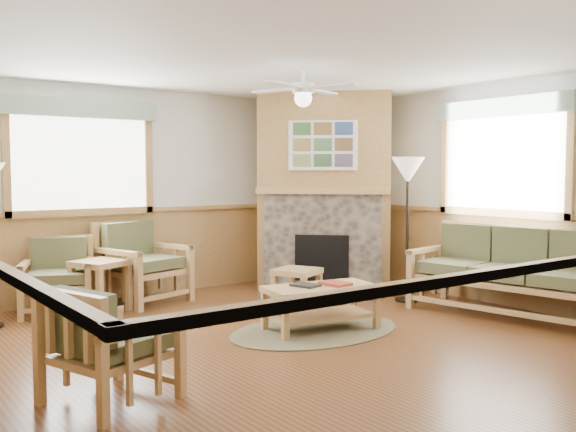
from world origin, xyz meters
TOP-DOWN VIEW (x-y plane):
  - floor at (0.00, 0.00)m, footprint 6.00×6.00m
  - ceiling at (0.00, 0.00)m, footprint 6.00×6.00m
  - wall_back at (0.00, 3.00)m, footprint 6.00×0.02m
  - wall_right at (3.00, 0.00)m, footprint 0.02×6.00m
  - wainscot at (0.00, 0.00)m, footprint 6.00×6.00m
  - fireplace at (2.05, 2.05)m, footprint 3.11×3.11m
  - window_back at (-1.10, 2.96)m, footprint 1.90×0.16m
  - window_right at (2.96, -0.20)m, footprint 0.16×1.90m
  - ceiling_fan at (0.30, 0.30)m, footprint 1.59×1.59m
  - sofa at (2.55, -0.61)m, footprint 2.30×1.27m
  - armchair_back_left at (-1.54, 2.55)m, footprint 1.00×1.00m
  - armchair_back_right at (-0.49, 2.55)m, footprint 1.11×1.11m
  - armchair_left at (-2.09, -0.57)m, footprint 0.95×0.95m
  - coffee_table at (0.43, 0.16)m, footprint 1.22×0.76m
  - end_table_chairs at (-1.13, 2.30)m, footprint 0.71×0.70m
  - footstool at (1.01, 1.35)m, footprint 0.66×0.66m
  - braided_rug at (0.34, 0.14)m, footprint 2.45×2.45m
  - floor_lamp_right at (2.22, 0.65)m, footprint 0.43×0.43m
  - book_red at (0.58, 0.11)m, footprint 0.25×0.32m
  - book_dark at (0.28, 0.23)m, footprint 0.27×0.31m

SIDE VIEW (x-z plane):
  - floor at x=0.00m, z-range -0.01..0.00m
  - braided_rug at x=0.34m, z-range 0.00..0.01m
  - footstool at x=1.01m, z-range 0.00..0.43m
  - coffee_table at x=0.43m, z-range 0.00..0.46m
  - end_table_chairs at x=-1.13m, z-range 0.00..0.61m
  - armchair_left at x=-2.09m, z-range 0.00..0.84m
  - armchair_back_left at x=-1.54m, z-range 0.00..0.87m
  - book_dark at x=0.28m, z-range 0.47..0.49m
  - book_red at x=0.58m, z-range 0.47..0.50m
  - sofa at x=2.55m, z-range 0.00..1.00m
  - armchair_back_right at x=-0.49m, z-range 0.00..1.01m
  - wainscot at x=0.00m, z-range 0.00..1.10m
  - floor_lamp_right at x=2.22m, z-range 0.00..1.82m
  - wall_back at x=0.00m, z-range 0.00..2.70m
  - wall_right at x=3.00m, z-range 0.00..2.70m
  - fireplace at x=2.05m, z-range 0.00..2.70m
  - window_back at x=-1.10m, z-range 1.78..3.28m
  - window_right at x=2.96m, z-range 1.78..3.28m
  - ceiling_fan at x=0.30m, z-range 2.48..2.84m
  - ceiling at x=0.00m, z-range 2.70..2.71m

